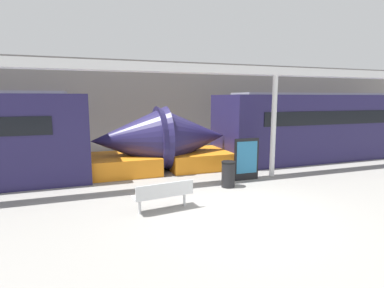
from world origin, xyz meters
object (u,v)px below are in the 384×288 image
object	(u,v)px
poster_board	(246,159)
support_column_near	(273,127)
train_left	(332,127)
bench_near	(164,193)
trash_bin	(228,174)

from	to	relation	value
poster_board	support_column_near	world-z (taller)	support_column_near
train_left	bench_near	distance (m)	11.01
trash_bin	support_column_near	bearing A→B (deg)	19.61
train_left	support_column_near	bearing A→B (deg)	-155.30
bench_near	poster_board	size ratio (longest dim) A/B	1.07
trash_bin	poster_board	xyz separation A→B (m)	(1.00, 0.57, 0.34)
trash_bin	poster_board	bearing A→B (deg)	29.58
train_left	support_column_near	size ratio (longest dim) A/B	4.77
trash_bin	support_column_near	world-z (taller)	support_column_near
support_column_near	poster_board	bearing A→B (deg)	-169.42
poster_board	trash_bin	bearing A→B (deg)	-150.42
bench_near	support_column_near	size ratio (longest dim) A/B	0.43
train_left	poster_board	distance (m)	6.96
train_left	bench_near	bearing A→B (deg)	-155.41
bench_near	support_column_near	xyz separation A→B (m)	(4.81, 2.19, 1.41)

